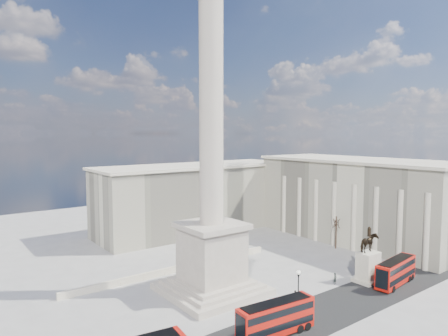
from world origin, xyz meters
The scene contains 16 objects.
ground centered at (0.00, 0.00, 0.00)m, with size 180.00×180.00×0.00m, color #999791.
asphalt_road centered at (5.00, -10.00, 0.00)m, with size 120.00×9.00×0.01m, color black.
nelsons_column centered at (0.00, 5.00, 12.92)m, with size 14.00×14.00×49.85m.
balustrade_wall centered at (0.00, 16.00, 0.55)m, with size 40.00×0.60×1.10m, color beige.
building_east centered at (45.00, 10.00, 9.32)m, with size 19.00×46.00×18.60m.
building_northeast centered at (20.00, 40.00, 8.32)m, with size 51.00×17.00×16.60m.
red_bus_b centered at (-1.47, -10.61, 2.20)m, with size 10.50×3.33×4.19m.
red_bus_c centered at (25.42, -10.51, 2.17)m, with size 10.43×3.59×4.14m.
victorian_lamp centered at (4.49, -8.64, 3.68)m, with size 0.54×0.54×6.25m.
equestrian_statue centered at (23.04, -7.02, 3.25)m, with size 4.49×3.37×9.23m.
bare_tree_near centered at (39.96, -4.67, 6.51)m, with size 1.89×1.89×8.26m.
bare_tree_mid centered at (38.72, 4.85, 5.85)m, with size 1.96×1.96×7.42m.
bare_tree_far centered at (34.52, 8.16, 5.74)m, with size 1.78×1.78×7.29m.
pedestrian_walking centered at (17.78, -4.50, 0.94)m, with size 0.68×0.45×1.87m, color black.
pedestrian_standing centered at (34.13, -6.04, 0.97)m, with size 0.94×0.73×1.93m, color black.
pedestrian_crossing centered at (7.23, -5.63, 0.96)m, with size 1.12×0.47×1.92m, color black.
Camera 1 is at (-34.40, -43.81, 24.34)m, focal length 32.00 mm.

